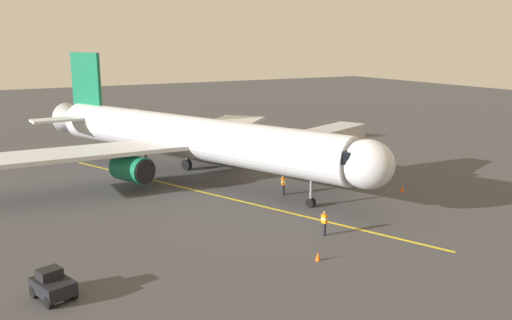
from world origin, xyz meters
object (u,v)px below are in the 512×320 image
(airplane, at_px, (186,137))
(jet_bridge, at_px, (321,146))
(tug_near_nose, at_px, (53,285))
(safety_cone_nose_right, at_px, (318,256))
(ground_crew_marshaller, at_px, (324,223))
(ground_crew_wing_walker, at_px, (283,185))
(safety_cone_nose_left, at_px, (402,189))

(airplane, xyz_separation_m, jet_bridge, (-9.24, 8.41, -0.24))
(airplane, relative_size, jet_bridge, 3.43)
(jet_bridge, relative_size, tug_near_nose, 4.26)
(jet_bridge, bearing_deg, safety_cone_nose_right, 53.83)
(ground_crew_marshaller, relative_size, tug_near_nose, 0.65)
(airplane, distance_m, ground_crew_wing_walker, 10.68)
(tug_near_nose, distance_m, safety_cone_nose_left, 30.09)
(airplane, distance_m, safety_cone_nose_left, 19.89)
(tug_near_nose, height_order, safety_cone_nose_left, tug_near_nose)
(jet_bridge, distance_m, ground_crew_marshaller, 12.52)
(jet_bridge, height_order, safety_cone_nose_left, jet_bridge)
(airplane, height_order, jet_bridge, airplane)
(airplane, height_order, tug_near_nose, airplane)
(safety_cone_nose_left, bearing_deg, ground_crew_wing_walker, -23.93)
(ground_crew_marshaller, height_order, safety_cone_nose_left, ground_crew_marshaller)
(tug_near_nose, height_order, safety_cone_nose_right, tug_near_nose)
(safety_cone_nose_left, bearing_deg, safety_cone_nose_right, 29.93)
(ground_crew_wing_walker, height_order, safety_cone_nose_right, ground_crew_wing_walker)
(tug_near_nose, xyz_separation_m, safety_cone_nose_right, (-14.47, 2.61, -0.43))
(airplane, bearing_deg, tug_near_nose, 51.94)
(ground_crew_marshaller, bearing_deg, tug_near_nose, 2.09)
(airplane, relative_size, ground_crew_wing_walker, 22.54)
(jet_bridge, relative_size, safety_cone_nose_left, 20.42)
(ground_crew_wing_walker, distance_m, safety_cone_nose_right, 14.00)
(airplane, bearing_deg, jet_bridge, 137.68)
(tug_near_nose, bearing_deg, safety_cone_nose_right, 169.77)
(jet_bridge, distance_m, safety_cone_nose_right, 16.82)
(ground_crew_wing_walker, relative_size, safety_cone_nose_left, 3.11)
(ground_crew_marshaller, relative_size, safety_cone_nose_left, 3.11)
(tug_near_nose, bearing_deg, safety_cone_nose_left, -168.44)
(jet_bridge, bearing_deg, ground_crew_wing_walker, 6.11)
(jet_bridge, xyz_separation_m, safety_cone_nose_right, (9.71, 13.28, -3.49))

